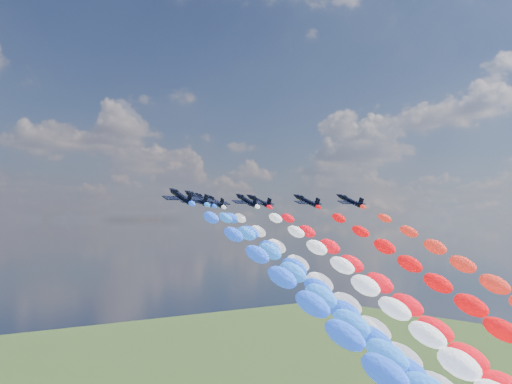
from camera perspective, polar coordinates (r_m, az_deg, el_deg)
jet_0 at (r=137.61m, az=-6.86°, el=-0.40°), size 8.89×11.82×6.21m
trail_0 at (r=97.93m, az=9.93°, el=-15.79°), size 6.05×104.38×58.06m
jet_1 at (r=147.97m, az=-5.43°, el=-0.56°), size 8.47×11.52×6.21m
trail_1 at (r=108.62m, az=10.22°, el=-14.46°), size 6.05×104.38×58.06m
jet_2 at (r=160.46m, az=-4.74°, el=-0.72°), size 9.05×11.94×6.21m
trail_2 at (r=120.94m, az=9.49°, el=-13.24°), size 6.05×104.38×58.06m
jet_3 at (r=165.51m, az=-0.86°, el=-0.78°), size 9.18×12.03×6.21m
trail_3 at (r=128.45m, az=13.93°, el=-12.57°), size 6.05×104.38×58.06m
jet_4 at (r=172.47m, az=-3.82°, el=-0.85°), size 9.03×11.92×6.21m
trail_4 at (r=133.04m, az=9.38°, el=-12.26°), size 6.05×104.38×58.06m
jet_5 at (r=171.18m, az=0.29°, el=-0.84°), size 9.20×12.04×6.21m
trail_5 at (r=134.70m, az=14.75°, el=-12.09°), size 6.05×104.38×58.06m
jet_6 at (r=170.93m, az=4.66°, el=-0.83°), size 8.90×11.82×6.21m
trail_6 at (r=137.75m, az=20.20°, el=-11.80°), size 6.05×104.38×58.06m
jet_7 at (r=170.57m, az=8.58°, el=-0.81°), size 8.68×11.67×6.21m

